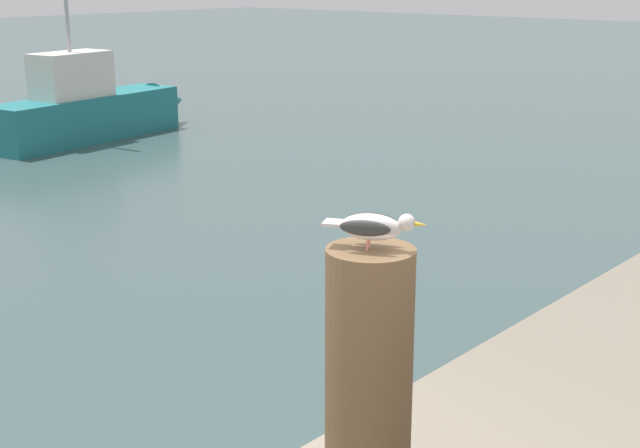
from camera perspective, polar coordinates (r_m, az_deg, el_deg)
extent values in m
cylinder|color=#4C3823|center=(3.54, 3.09, -9.14)|extent=(0.34, 0.34, 0.98)
cylinder|color=#C66B60|center=(3.35, 2.99, -1.37)|extent=(0.01, 0.01, 0.04)
cylinder|color=#C66B60|center=(3.38, 3.12, -1.19)|extent=(0.01, 0.01, 0.04)
ellipsoid|color=silver|center=(3.34, 3.24, -0.19)|extent=(0.18, 0.25, 0.10)
sphere|color=silver|center=(3.31, 5.49, 0.10)|extent=(0.06, 0.06, 0.06)
cone|color=yellow|center=(3.30, 6.41, -0.03)|extent=(0.04, 0.05, 0.02)
cube|color=silver|center=(3.37, 0.84, 0.08)|extent=(0.10, 0.10, 0.01)
ellipsoid|color=#373737|center=(3.29, 2.85, -0.27)|extent=(0.11, 0.19, 0.06)
ellipsoid|color=#373737|center=(3.39, 3.29, 0.24)|extent=(0.11, 0.19, 0.06)
cube|color=#1E7075|center=(19.46, -14.48, 6.48)|extent=(4.51, 1.65, 0.93)
cone|color=#1E7075|center=(21.18, -9.55, 7.61)|extent=(1.07, 1.07, 0.95)
cube|color=silver|center=(19.12, -15.41, 9.04)|extent=(1.69, 1.03, 0.91)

